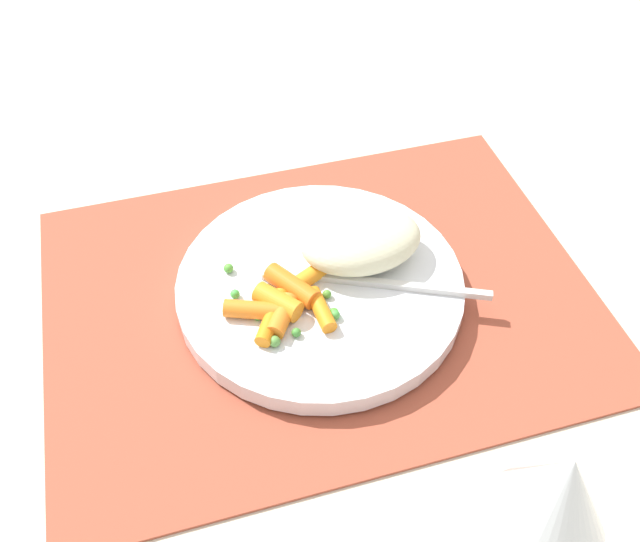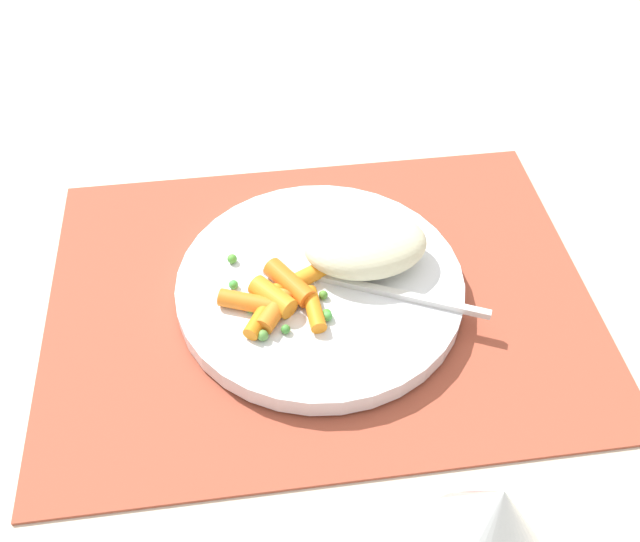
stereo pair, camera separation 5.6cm
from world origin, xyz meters
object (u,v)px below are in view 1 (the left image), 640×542
at_px(plate, 320,286).
at_px(carrot_portion, 286,300).
at_px(wine_glass, 551,504).
at_px(fork, 351,280).
at_px(rice_mound, 361,240).

bearing_deg(plate, carrot_portion, 31.39).
bearing_deg(wine_glass, carrot_portion, -70.74).
xyz_separation_m(carrot_portion, fork, (-0.06, -0.01, -0.00)).
relative_size(plate, rice_mound, 2.33).
distance_m(plate, rice_mound, 0.05).
bearing_deg(wine_glass, plate, -79.31).
bearing_deg(rice_mound, carrot_portion, 26.18).
xyz_separation_m(carrot_portion, wine_glass, (-0.08, 0.24, 0.08)).
xyz_separation_m(fork, wine_glass, (-0.02, 0.25, 0.09)).
relative_size(rice_mound, carrot_portion, 1.01).
xyz_separation_m(rice_mound, carrot_portion, (0.07, 0.04, -0.01)).
xyz_separation_m(plate, rice_mound, (-0.04, -0.02, 0.03)).
distance_m(carrot_portion, fork, 0.06).
bearing_deg(fork, carrot_portion, 9.81).
bearing_deg(rice_mound, fork, 58.48).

